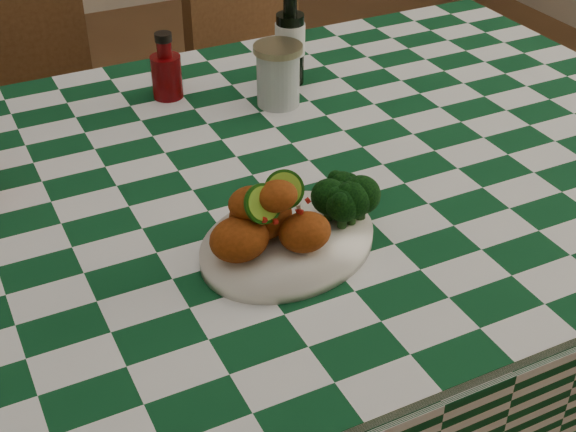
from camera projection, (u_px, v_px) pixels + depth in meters
name	position (u px, v px, depth m)	size (l,w,h in m)	color
dining_table	(258.00, 353.00, 1.51)	(1.66, 1.06, 0.79)	#0B3D1D
plate	(288.00, 243.00, 1.12)	(0.27, 0.21, 0.02)	white
fried_chicken_pile	(274.00, 212.00, 1.08)	(0.15, 0.11, 0.10)	#93390E
broccoli_side	(346.00, 197.00, 1.14)	(0.09, 0.09, 0.07)	black
ketchup_bottle	(166.00, 66.00, 1.49)	(0.06, 0.06, 0.13)	#5E0406
mason_jar	(278.00, 75.00, 1.46)	(0.09, 0.09, 0.12)	#B2BCBA
beer_bottle	(290.00, 32.00, 1.51)	(0.06, 0.06, 0.21)	black
wooden_chair_left	(46.00, 181.00, 1.94)	(0.39, 0.41, 0.86)	#472814
wooden_chair_right	(290.00, 128.00, 2.19)	(0.38, 0.40, 0.84)	#472814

